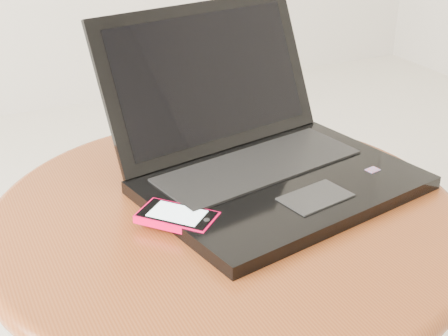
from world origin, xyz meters
name	(u,v)px	position (x,y,z in m)	size (l,w,h in m)	color
table	(226,274)	(0.05, 0.09, 0.42)	(0.67, 0.67, 0.53)	#562616
laptop	(260,152)	(0.13, 0.14, 0.57)	(0.44, 0.42, 0.23)	black
phone_black	(184,213)	(-0.01, 0.09, 0.53)	(0.12, 0.12, 0.01)	black
phone_pink	(177,217)	(-0.03, 0.06, 0.55)	(0.11, 0.11, 0.01)	#FF0140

